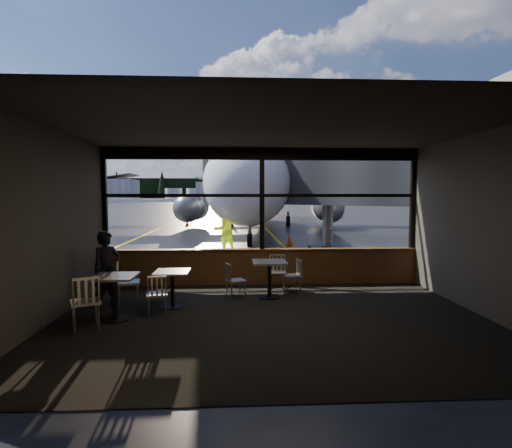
{
  "coord_description": "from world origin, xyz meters",
  "views": [
    {
      "loc": [
        -0.68,
        -10.18,
        2.28
      ],
      "look_at": [
        -0.1,
        1.0,
        1.5
      ],
      "focal_mm": 28.0,
      "sensor_mm": 36.0,
      "label": 1
    }
  ],
  "objects": [
    {
      "name": "chair_left_s",
      "position": [
        -3.23,
        -3.38,
        0.48
      ],
      "size": [
        0.7,
        0.7,
        0.96
      ],
      "primitive_type": null,
      "rotation": [
        0.0,
        0.0,
        0.44
      ],
      "color": "#BBB5A9",
      "rests_on": "carpet_floor"
    },
    {
      "name": "cone_wing",
      "position": [
        -4.32,
        20.23,
        0.24
      ],
      "size": [
        0.34,
        0.34,
        0.47
      ],
      "primitive_type": "cone",
      "color": "#FF4F08",
      "rests_on": "ground_plane"
    },
    {
      "name": "fuel_tank_c",
      "position": [
        -10.0,
        182.0,
        3.0
      ],
      "size": [
        8.0,
        8.0,
        6.0
      ],
      "primitive_type": "cylinder",
      "color": "silver",
      "rests_on": "ground_plane"
    },
    {
      "name": "cafe_table_near",
      "position": [
        0.08,
        -1.38,
        0.42
      ],
      "size": [
        0.76,
        0.76,
        0.83
      ],
      "primitive_type": null,
      "color": "#9C978F",
      "rests_on": "carpet_floor"
    },
    {
      "name": "fuel_tank_a",
      "position": [
        -30.0,
        182.0,
        3.0
      ],
      "size": [
        8.0,
        8.0,
        6.0
      ],
      "primitive_type": "cylinder",
      "color": "silver",
      "rests_on": "ground_plane"
    },
    {
      "name": "carpet_floor",
      "position": [
        0.0,
        -3.0,
        0.01
      ],
      "size": [
        8.0,
        6.0,
        0.01
      ],
      "primitive_type": "cube",
      "color": "black",
      "rests_on": "ground"
    },
    {
      "name": "hangar_left",
      "position": [
        -70.0,
        180.0,
        5.5
      ],
      "size": [
        45.0,
        18.0,
        11.0
      ],
      "primitive_type": null,
      "color": "silver",
      "rests_on": "ground_plane"
    },
    {
      "name": "wall_left",
      "position": [
        -4.0,
        -3.0,
        1.75
      ],
      "size": [
        0.04,
        6.0,
        3.5
      ],
      "primitive_type": "cube",
      "color": "#474038",
      "rests_on": "ground"
    },
    {
      "name": "chair_near_w",
      "position": [
        -0.67,
        -1.43,
        0.4
      ],
      "size": [
        0.56,
        0.56,
        0.81
      ],
      "primitive_type": null,
      "rotation": [
        0.0,
        0.0,
        -1.23
      ],
      "color": "#BAB3A7",
      "rests_on": "carpet_floor"
    },
    {
      "name": "hangar_right",
      "position": [
        60.0,
        178.0,
        6.0
      ],
      "size": [
        50.0,
        20.0,
        12.0
      ],
      "primitive_type": null,
      "color": "silver",
      "rests_on": "ground_plane"
    },
    {
      "name": "ground_plane",
      "position": [
        0.0,
        120.0,
        0.0
      ],
      "size": [
        520.0,
        520.0,
        0.0
      ],
      "primitive_type": "plane",
      "color": "black",
      "rests_on": "ground"
    },
    {
      "name": "passenger",
      "position": [
        -3.27,
        -2.08,
        0.79
      ],
      "size": [
        0.67,
        0.68,
        1.59
      ],
      "primitive_type": "imported",
      "rotation": [
        0.0,
        0.0,
        0.8
      ],
      "color": "black",
      "rests_on": "carpet_floor"
    },
    {
      "name": "mullion_centre",
      "position": [
        0.0,
        0.0,
        2.2
      ],
      "size": [
        0.12,
        0.12,
        2.6
      ],
      "primitive_type": "cube",
      "color": "black",
      "rests_on": "ground"
    },
    {
      "name": "window_transom",
      "position": [
        0.0,
        0.0,
        2.3
      ],
      "size": [
        8.0,
        0.1,
        0.08
      ],
      "primitive_type": "cube",
      "color": "black",
      "rests_on": "ground"
    },
    {
      "name": "cone_nose",
      "position": [
        1.88,
        8.48,
        0.23
      ],
      "size": [
        0.33,
        0.33,
        0.46
      ],
      "primitive_type": "cone",
      "color": "#FF5608",
      "rests_on": "ground_plane"
    },
    {
      "name": "chair_near_n",
      "position": [
        0.33,
        -0.72,
        0.43
      ],
      "size": [
        0.52,
        0.52,
        0.87
      ],
      "primitive_type": null,
      "rotation": [
        0.0,
        0.0,
        3.04
      ],
      "color": "beige",
      "rests_on": "carpet_floor"
    },
    {
      "name": "ceiling",
      "position": [
        0.0,
        -3.0,
        3.5
      ],
      "size": [
        8.0,
        6.0,
        0.04
      ],
      "primitive_type": "cube",
      "color": "#38332D",
      "rests_on": "ground"
    },
    {
      "name": "cafe_table_left",
      "position": [
        -2.89,
        -2.85,
        0.42
      ],
      "size": [
        0.76,
        0.76,
        0.83
      ],
      "primitive_type": null,
      "color": "gray",
      "rests_on": "carpet_floor"
    },
    {
      "name": "jet_bridge",
      "position": [
        3.6,
        5.5,
        2.23
      ],
      "size": [
        8.38,
        10.24,
        4.47
      ],
      "primitive_type": null,
      "color": "#272729",
      "rests_on": "ground_plane"
    },
    {
      "name": "ground_crew",
      "position": [
        -1.13,
        5.75,
        0.94
      ],
      "size": [
        1.15,
        1.08,
        1.89
      ],
      "primitive_type": "imported",
      "rotation": [
        0.0,
        0.0,
        3.66
      ],
      "color": "#BFF219",
      "rests_on": "ground_plane"
    },
    {
      "name": "wall_right",
      "position": [
        4.0,
        -3.0,
        1.75
      ],
      "size": [
        0.04,
        6.0,
        3.5
      ],
      "primitive_type": "cube",
      "color": "#474038",
      "rests_on": "ground"
    },
    {
      "name": "window_sill",
      "position": [
        0.0,
        0.0,
        0.45
      ],
      "size": [
        8.0,
        0.28,
        0.9
      ],
      "primitive_type": "cube",
      "color": "#543119",
      "rests_on": "ground"
    },
    {
      "name": "airliner",
      "position": [
        1.09,
        19.13,
        5.16
      ],
      "size": [
        31.36,
        36.41,
        10.33
      ],
      "primitive_type": null,
      "rotation": [
        0.0,
        0.0,
        -0.1
      ],
      "color": "white",
      "rests_on": "ground_plane"
    },
    {
      "name": "chair_mid_s",
      "position": [
        -2.18,
        -2.57,
        0.4
      ],
      "size": [
        0.51,
        0.51,
        0.8
      ],
      "primitive_type": null,
      "rotation": [
        0.0,
        0.0,
        0.18
      ],
      "color": "#B5B0A3",
      "rests_on": "carpet_floor"
    },
    {
      "name": "chair_mid_w",
      "position": [
        -2.92,
        -1.84,
        0.48
      ],
      "size": [
        0.63,
        0.63,
        0.96
      ],
      "primitive_type": null,
      "rotation": [
        0.0,
        0.0,
        -1.35
      ],
      "color": "#B5AFA3",
      "rests_on": "carpet_floor"
    },
    {
      "name": "mullion_left",
      "position": [
        -3.95,
        0.0,
        2.2
      ],
      "size": [
        0.12,
        0.12,
        2.6
      ],
      "primitive_type": "cube",
      "color": "black",
      "rests_on": "ground"
    },
    {
      "name": "treeline",
      "position": [
        0.0,
        210.0,
        6.0
      ],
      "size": [
        360.0,
        3.0,
        12.0
      ],
      "primitive_type": "cube",
      "color": "black",
      "rests_on": "ground_plane"
    },
    {
      "name": "cone_extra",
      "position": [
        2.54,
        4.18,
        0.23
      ],
      "size": [
        0.33,
        0.33,
        0.45
      ],
      "primitive_type": "cone",
      "color": "orange",
      "rests_on": "ground_plane"
    },
    {
      "name": "window_header",
      "position": [
        0.0,
        0.0,
        3.35
      ],
      "size": [
        8.0,
        0.18,
        0.3
      ],
      "primitive_type": "cube",
      "color": "black",
      "rests_on": "ground"
    },
    {
      "name": "mullion_right",
      "position": [
        3.95,
        0.0,
        2.2
      ],
      "size": [
        0.12,
        0.12,
        2.6
      ],
      "primitive_type": "cube",
      "color": "black",
      "rests_on": "ground"
    },
    {
      "name": "fuel_tank_b",
      "position": [
        -20.0,
        182.0,
        3.0
      ],
      "size": [
        8.0,
        8.0,
        6.0
      ],
      "primitive_type": "cylinder",
      "color": "silver",
      "rests_on": "ground_plane"
    },
    {
      "name": "cafe_table_mid",
      "position": [
        -1.97,
        -2.06,
        0.38
      ],
      "size": [
        0.69,
        0.69,
        0.76
      ],
      "primitive_type": null,
      "color": "gray",
      "rests_on": "carpet_floor"
    },
    {
      "name": "chair_near_e",
      "position": [
        0.65,
        -0.98,
        0.4
      ],
      "size": [
        0.51,
        0.51,
        0.8
      ],
      "primitive_type": null,
      "rotation": [
        0.0,
        0.0,
        1.75
      ],
      "color": "beige",
      "rests_on": "carpet_floor"
    },
    {
      "name": "hangar_mid",
      "position": [
        0.0,
        185.0,
        5.0
      ],
      "size": [
        38.0,
        15.0,
        10.0
      ],
      "primitive_type": null,
      "color": "silver",
      "rests_on": "ground_plane"
    },
    {
      "name": "wall_back",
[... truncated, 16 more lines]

